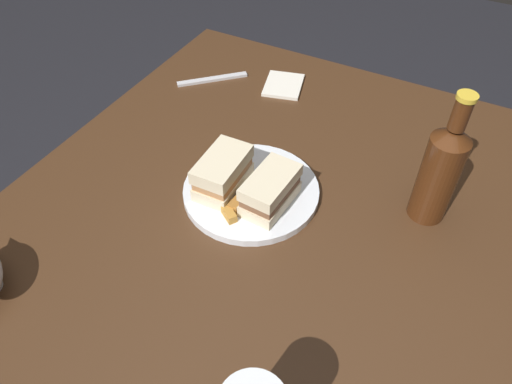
# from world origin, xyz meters

# --- Properties ---
(ground_plane) EXTENTS (6.00, 6.00, 0.00)m
(ground_plane) POSITION_xyz_m (0.00, 0.00, 0.00)
(ground_plane) COLOR black
(dining_table) EXTENTS (1.15, 0.96, 0.73)m
(dining_table) POSITION_xyz_m (0.00, 0.00, 0.37)
(dining_table) COLOR #422816
(dining_table) RESTS_ON ground
(plate) EXTENTS (0.27, 0.27, 0.02)m
(plate) POSITION_xyz_m (0.04, 0.04, 0.74)
(plate) COLOR white
(plate) RESTS_ON dining_table
(sandwich_half_left) EXTENTS (0.13, 0.08, 0.07)m
(sandwich_half_left) POSITION_xyz_m (0.01, 0.09, 0.79)
(sandwich_half_left) COLOR beige
(sandwich_half_left) RESTS_ON plate
(sandwich_half_right) EXTENTS (0.13, 0.08, 0.07)m
(sandwich_half_right) POSITION_xyz_m (0.02, -0.01, 0.78)
(sandwich_half_right) COLOR beige
(sandwich_half_right) RESTS_ON plate
(potato_wedge_front) EXTENTS (0.04, 0.05, 0.02)m
(potato_wedge_front) POSITION_xyz_m (-0.05, 0.05, 0.76)
(potato_wedge_front) COLOR #B77F33
(potato_wedge_front) RESTS_ON plate
(potato_wedge_middle) EXTENTS (0.05, 0.02, 0.02)m
(potato_wedge_middle) POSITION_xyz_m (-0.02, 0.04, 0.76)
(potato_wedge_middle) COLOR #AD702D
(potato_wedge_middle) RESTS_ON plate
(potato_wedge_back) EXTENTS (0.02, 0.04, 0.02)m
(potato_wedge_back) POSITION_xyz_m (0.01, 0.03, 0.76)
(potato_wedge_back) COLOR gold
(potato_wedge_back) RESTS_ON plate
(potato_wedge_left_edge) EXTENTS (0.05, 0.05, 0.02)m
(potato_wedge_left_edge) POSITION_xyz_m (0.00, 0.02, 0.76)
(potato_wedge_left_edge) COLOR gold
(potato_wedge_left_edge) RESTS_ON plate
(potato_wedge_right_edge) EXTENTS (0.03, 0.05, 0.02)m
(potato_wedge_right_edge) POSITION_xyz_m (-0.03, 0.07, 0.76)
(potato_wedge_right_edge) COLOR #AD702D
(potato_wedge_right_edge) RESTS_ON plate
(cider_bottle) EXTENTS (0.07, 0.07, 0.26)m
(cider_bottle) POSITION_xyz_m (0.15, -0.27, 0.84)
(cider_bottle) COLOR #47230F
(cider_bottle) RESTS_ON dining_table
(napkin) EXTENTS (0.13, 0.12, 0.01)m
(napkin) POSITION_xyz_m (0.40, 0.15, 0.74)
(napkin) COLOR silver
(napkin) RESTS_ON dining_table
(fork) EXTENTS (0.14, 0.14, 0.01)m
(fork) POSITION_xyz_m (0.34, 0.32, 0.74)
(fork) COLOR silver
(fork) RESTS_ON dining_table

